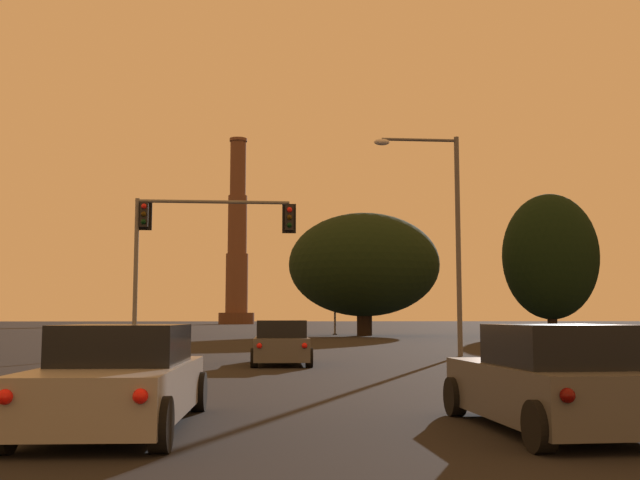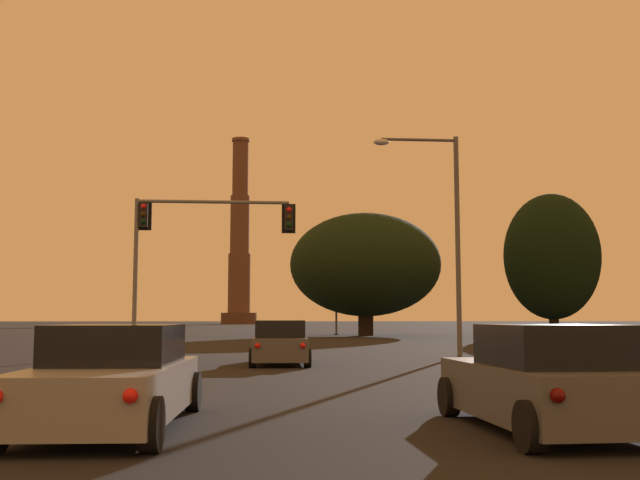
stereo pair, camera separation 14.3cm
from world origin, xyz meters
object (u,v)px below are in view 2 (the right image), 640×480
hatchback_center_lane_front (280,344)px  hatchback_right_lane_third (545,382)px  traffic_light_far_right (335,291)px  sedan_left_lane_third (114,379)px  smokestack (240,250)px  traffic_light_overhead_left (190,234)px  street_lamp (444,220)px

hatchback_center_lane_front → hatchback_right_lane_third: 15.04m
hatchback_center_lane_front → traffic_light_far_right: size_ratio=0.71×
hatchback_center_lane_front → sedan_left_lane_third: 14.15m
smokestack → hatchback_center_lane_front: bearing=-88.0°
traffic_light_overhead_left → smokestack: (-1.54, 142.75, 12.15)m
traffic_light_overhead_left → smokestack: bearing=90.6°
traffic_light_overhead_left → street_lamp: size_ratio=0.76×
street_lamp → traffic_light_overhead_left: bearing=170.6°
hatchback_right_lane_third → traffic_light_far_right: (2.94, 56.44, 3.18)m
sedan_left_lane_third → traffic_light_far_right: size_ratio=0.81×
hatchback_right_lane_third → sedan_left_lane_third: bearing=170.4°
hatchback_right_lane_third → traffic_light_overhead_left: bearing=106.0°
traffic_light_overhead_left → street_lamp: (10.26, -1.70, 0.49)m
hatchback_center_lane_front → traffic_light_overhead_left: traffic_light_overhead_left is taller
hatchback_right_lane_third → traffic_light_overhead_left: (-6.70, 21.04, 4.28)m
hatchback_center_lane_front → smokestack: 150.07m
traffic_light_far_right → smokestack: (-11.18, 107.35, 13.25)m
traffic_light_far_right → traffic_light_overhead_left: 36.71m
street_lamp → sedan_left_lane_third: bearing=-117.0°
sedan_left_lane_third → smokestack: (-2.36, 162.97, 16.43)m
hatchback_right_lane_third → smokestack: 164.82m
traffic_light_far_right → hatchback_center_lane_front: bearing=-98.3°
sedan_left_lane_third → smokestack: size_ratio=0.11×
traffic_light_overhead_left → traffic_light_far_right: bearing=74.8°
traffic_light_overhead_left → smokestack: smokestack is taller
traffic_light_far_right → traffic_light_overhead_left: (-9.64, -35.40, 1.10)m
hatchback_center_lane_front → traffic_light_overhead_left: bearing=120.7°
hatchback_right_lane_third → traffic_light_far_right: size_ratio=0.71×
traffic_light_overhead_left → smokestack: size_ratio=0.16×
smokestack → traffic_light_overhead_left: bearing=-89.4°
sedan_left_lane_third → traffic_light_far_right: 56.40m
hatchback_center_lane_front → traffic_light_far_right: (6.09, 41.73, 3.18)m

